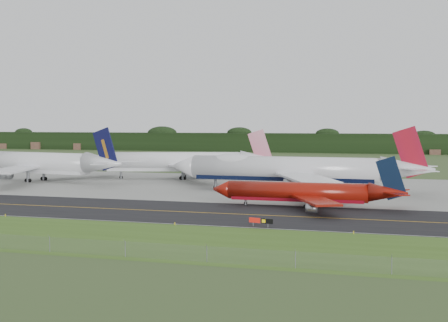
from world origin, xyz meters
TOP-DOWN VIEW (x-y plane):
  - ground at (0.00, 0.00)m, footprint 600.00×600.00m
  - grass_verge at (0.00, -35.00)m, footprint 400.00×30.00m
  - taxiway at (0.00, -4.00)m, footprint 400.00×32.00m
  - apron at (0.00, 51.00)m, footprint 400.00×78.00m
  - taxiway_centreline at (0.00, -4.00)m, footprint 400.00×0.40m
  - taxiway_edge_line at (0.00, -19.50)m, footprint 400.00×0.25m
  - perimeter_fence at (0.00, -48.00)m, footprint 320.00×0.10m
  - horizon_treeline at (0.00, 273.76)m, footprint 700.00×25.00m
  - jet_ba_747 at (13.86, 40.32)m, footprint 71.55×59.39m
  - jet_red_737 at (22.55, 10.63)m, footprint 43.28×35.43m
  - jet_navy_gold at (-70.93, 47.58)m, footprint 67.54×58.17m
  - jet_star_tail at (-28.42, 68.74)m, footprint 62.37×50.98m
  - taxiway_sign at (18.50, -18.06)m, footprint 4.63×1.19m
  - edge_marker_left at (-33.32, -20.50)m, footprint 0.16×0.16m
  - edge_marker_center at (2.87, -20.50)m, footprint 0.16×0.16m
  - edge_marker_right at (35.14, -20.50)m, footprint 0.16×0.16m

SIDE VIEW (x-z plane):
  - ground at x=0.00m, z-range 0.00..0.00m
  - grass_verge at x=0.00m, z-range 0.00..0.01m
  - apron at x=0.00m, z-range 0.00..0.01m
  - taxiway at x=0.00m, z-range 0.00..0.02m
  - taxiway_centreline at x=0.00m, z-range 0.03..0.03m
  - taxiway_edge_line at x=0.00m, z-range 0.03..0.03m
  - edge_marker_left at x=-33.32m, z-range 0.00..0.50m
  - edge_marker_center at x=2.87m, z-range 0.00..0.50m
  - edge_marker_right at x=35.14m, z-range 0.00..0.50m
  - perimeter_fence at x=0.00m, z-range -158.90..161.10m
  - taxiway_sign at x=18.50m, z-range 0.32..1.89m
  - jet_red_737 at x=22.55m, z-range -2.62..9.10m
  - horizon_treeline at x=0.00m, z-range -0.53..11.47m
  - jet_star_tail at x=-28.42m, z-range -2.79..13.93m
  - jet_navy_gold at x=-70.93m, z-range -2.99..14.47m
  - jet_ba_747 at x=13.86m, z-range -2.88..15.14m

